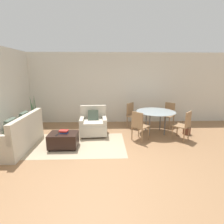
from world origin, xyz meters
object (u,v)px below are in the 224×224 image
object	(u,v)px
ottoman	(64,140)
dining_table	(156,113)
book_stack	(64,132)
dining_chair_far_right	(168,113)
dining_chair_near_right	(184,124)
couch	(17,137)
potted_plant	(35,123)
dining_chair_near_left	(139,124)
tv_remote_primary	(57,135)
armchair	(93,124)
dining_chair_far_left	(132,113)
potted_plant_small	(187,129)

from	to	relation	value
ottoman	dining_table	xyz separation A→B (m)	(2.82, 1.09, 0.45)
book_stack	dining_chair_far_right	bearing A→B (deg)	26.75
book_stack	dining_chair_far_right	world-z (taller)	dining_chair_far_right
dining_table	dining_chair_near_right	distance (m)	0.98
couch	potted_plant	distance (m)	1.46
book_stack	dining_chair_far_right	distance (m)	3.90
book_stack	dining_chair_near_left	distance (m)	2.16
book_stack	potted_plant	xyz separation A→B (m)	(-1.38, 1.47, -0.18)
tv_remote_primary	dining_table	size ratio (longest dim) A/B	0.11
ottoman	dining_chair_near_right	bearing A→B (deg)	6.71
book_stack	potted_plant	bearing A→B (deg)	133.08
couch	dining_chair_near_left	world-z (taller)	couch
armchair	dining_table	world-z (taller)	armchair
tv_remote_primary	dining_chair_far_left	size ratio (longest dim) A/B	0.16
dining_chair_far_left	armchair	bearing A→B (deg)	-151.38
armchair	book_stack	world-z (taller)	armchair
couch	dining_chair_near_right	size ratio (longest dim) A/B	2.06
dining_chair_near_left	dining_chair_far_left	xyz separation A→B (m)	(0.00, 1.36, 0.00)
book_stack	dining_table	bearing A→B (deg)	20.98
tv_remote_primary	dining_chair_far_left	distance (m)	2.97
tv_remote_primary	dining_chair_far_right	world-z (taller)	dining_chair_far_right
book_stack	dining_chair_near_right	size ratio (longest dim) A/B	0.29
armchair	dining_chair_far_right	bearing A→B (deg)	15.41
ottoman	dining_chair_near_left	size ratio (longest dim) A/B	0.84
book_stack	potted_plant_small	xyz separation A→B (m)	(3.82, 0.89, -0.27)
dining_table	dining_chair_far_left	world-z (taller)	dining_chair_far_left
armchair	dining_chair_far_left	xyz separation A→B (m)	(1.39, 0.76, 0.17)
dining_table	dining_chair_far_left	xyz separation A→B (m)	(-0.68, 0.68, -0.16)
dining_chair_near_left	armchair	bearing A→B (deg)	156.57
dining_chair_near_right	potted_plant_small	xyz separation A→B (m)	(0.34, 0.50, -0.33)
tv_remote_primary	dining_chair_near_right	distance (m)	3.67
book_stack	dining_table	xyz separation A→B (m)	(2.80, 1.07, 0.23)
tv_remote_primary	potted_plant_small	bearing A→B (deg)	14.87
dining_chair_far_right	dining_chair_near_left	bearing A→B (deg)	-135.00
dining_table	potted_plant_small	distance (m)	1.15
dining_chair_far_left	potted_plant_small	xyz separation A→B (m)	(1.70, -0.87, -0.33)
armchair	dining_chair_far_left	world-z (taller)	armchair
dining_chair_far_left	dining_chair_far_right	size ratio (longest dim) A/B	1.00
potted_plant_small	ottoman	bearing A→B (deg)	-166.72
armchair	dining_chair_near_left	bearing A→B (deg)	-23.43
armchair	dining_table	xyz separation A→B (m)	(2.07, 0.08, 0.33)
dining_table	potted_plant_small	world-z (taller)	potted_plant_small
tv_remote_primary	potted_plant_small	xyz separation A→B (m)	(3.97, 1.05, -0.23)
armchair	dining_table	size ratio (longest dim) A/B	0.71
armchair	dining_chair_far_right	distance (m)	2.86
dining_chair_near_left	potted_plant_small	world-z (taller)	dining_chair_near_left
armchair	potted_plant_small	xyz separation A→B (m)	(3.09, -0.11, -0.16)
couch	dining_chair_near_left	bearing A→B (deg)	6.32
dining_table	dining_chair_far_right	xyz separation A→B (m)	(0.68, 0.68, -0.16)
dining_chair_far_right	dining_table	bearing A→B (deg)	-135.00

